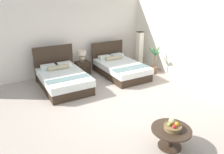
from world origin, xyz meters
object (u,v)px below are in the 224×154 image
(nightstand, at_px, (83,68))
(fruit_bowl, at_px, (173,126))
(coffee_table, at_px, (171,134))
(table_lamp, at_px, (82,55))
(potted_palm, at_px, (154,65))
(bed_near_corner, at_px, (120,68))
(bed_near_window, at_px, (63,79))
(floor_lamp_corner, at_px, (140,49))

(nightstand, height_order, fruit_bowl, fruit_bowl)
(coffee_table, bearing_deg, table_lamp, 87.42)
(table_lamp, relative_size, potted_palm, 0.40)
(table_lamp, bearing_deg, potted_palm, -27.99)
(bed_near_corner, distance_m, table_lamp, 1.53)
(nightstand, distance_m, coffee_table, 4.82)
(coffee_table, bearing_deg, bed_near_window, 102.06)
(bed_near_window, height_order, potted_palm, bed_near_window)
(bed_near_corner, bearing_deg, table_lamp, 144.80)
(bed_near_corner, xyz_separation_m, table_lamp, (-1.18, 0.83, 0.49))
(table_lamp, distance_m, floor_lamp_corner, 2.52)
(coffee_table, xyz_separation_m, potted_palm, (2.68, 3.52, -0.01))
(coffee_table, relative_size, potted_palm, 0.75)
(nightstand, xyz_separation_m, floor_lamp_corner, (2.50, -0.29, 0.48))
(potted_palm, bearing_deg, bed_near_corner, 159.67)
(bed_near_window, bearing_deg, bed_near_corner, -0.01)
(table_lamp, height_order, potted_palm, potted_palm)
(table_lamp, relative_size, coffee_table, 0.53)
(fruit_bowl, bearing_deg, potted_palm, 52.97)
(bed_near_corner, distance_m, floor_lamp_corner, 1.48)
(bed_near_corner, height_order, coffee_table, bed_near_corner)
(fruit_bowl, relative_size, potted_palm, 0.33)
(nightstand, height_order, floor_lamp_corner, floor_lamp_corner)
(potted_palm, bearing_deg, floor_lamp_corner, 87.85)
(nightstand, bearing_deg, table_lamp, 90.00)
(bed_near_corner, bearing_deg, bed_near_window, 179.99)
(bed_near_window, bearing_deg, floor_lamp_corner, 8.27)
(bed_near_window, relative_size, floor_lamp_corner, 1.41)
(bed_near_corner, bearing_deg, floor_lamp_corner, 21.53)
(coffee_table, relative_size, floor_lamp_corner, 0.55)
(bed_near_window, xyz_separation_m, fruit_bowl, (0.86, -4.01, 0.21))
(nightstand, height_order, table_lamp, table_lamp)
(bed_near_corner, distance_m, fruit_bowl, 4.25)
(coffee_table, height_order, floor_lamp_corner, floor_lamp_corner)
(coffee_table, bearing_deg, fruit_bowl, -60.09)
(bed_near_window, xyz_separation_m, bed_near_corner, (2.25, -0.00, -0.02))
(bed_near_corner, bearing_deg, fruit_bowl, -109.11)
(bed_near_corner, relative_size, coffee_table, 2.75)
(table_lamp, bearing_deg, nightstand, -90.00)
(bed_near_window, distance_m, floor_lamp_corner, 3.63)
(table_lamp, bearing_deg, bed_near_corner, -35.20)
(coffee_table, distance_m, floor_lamp_corner, 5.29)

